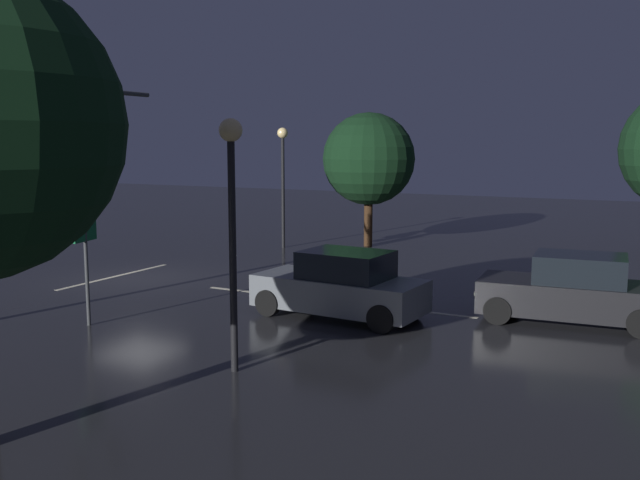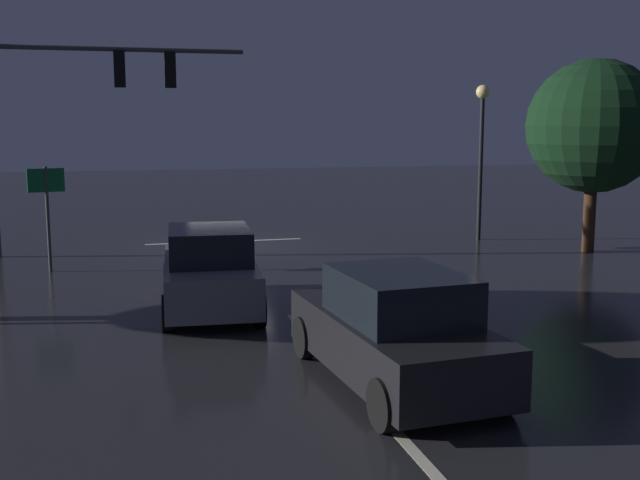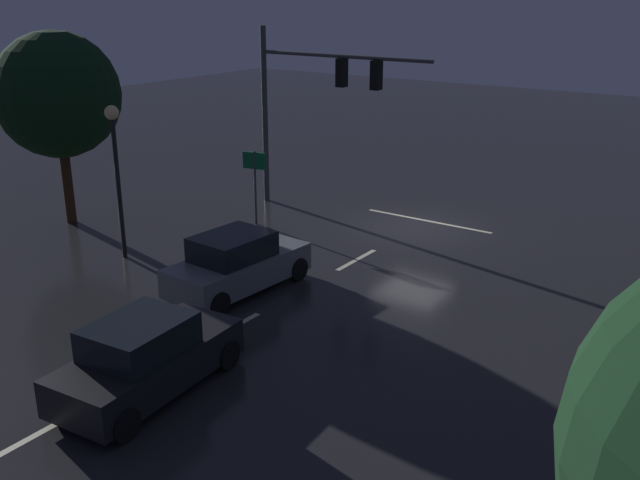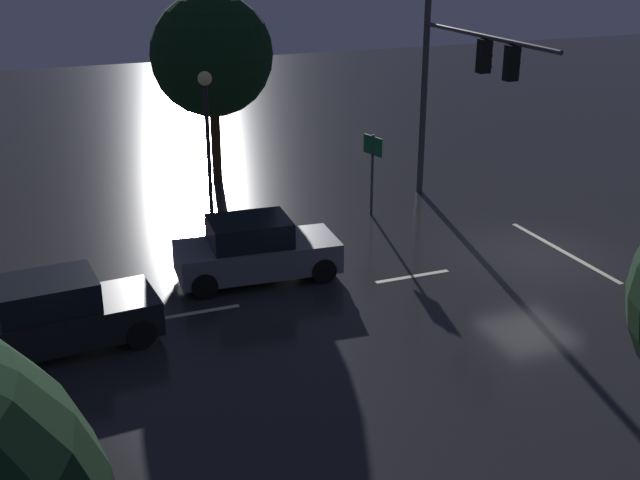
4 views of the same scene
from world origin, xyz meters
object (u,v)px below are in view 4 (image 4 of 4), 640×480
Objects in this scene: tree_right_near at (212,55)px; route_sign at (373,158)px; traffic_signal_assembly at (460,74)px; street_lamp_right_kerb at (207,118)px; car_approaching at (256,250)px; car_distant at (57,315)px.

route_sign is at bearing -146.88° from tree_right_near.
traffic_signal_assembly is 1.50× the size of street_lamp_right_kerb.
route_sign is at bearing 77.13° from traffic_signal_assembly.
car_approaching is 0.65× the size of tree_right_near.
tree_right_near reaches higher than street_lamp_right_kerb.
traffic_signal_assembly is 8.99m from tree_right_near.
route_sign is at bearing -61.60° from car_distant.
car_approaching is 6.27m from route_sign.
traffic_signal_assembly is 14.44m from car_distant.
traffic_signal_assembly reaches higher than car_approaching.
car_distant is at bearing 110.90° from traffic_signal_assembly.
car_distant is 9.01m from street_lamp_right_kerb.
car_approaching is at bearing -68.52° from car_distant.
traffic_signal_assembly is 1.06× the size of tree_right_near.
car_approaching is 5.66m from car_distant.
street_lamp_right_kerb is 1.79× the size of route_sign.
route_sign is at bearing -103.82° from street_lamp_right_kerb.
car_distant is 0.66× the size of tree_right_near.
traffic_signal_assembly is at bearing -134.59° from tree_right_near.
street_lamp_right_kerb is at bearing 163.07° from tree_right_near.
traffic_signal_assembly reaches higher than street_lamp_right_kerb.
street_lamp_right_kerb is at bearing -37.59° from car_distant.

